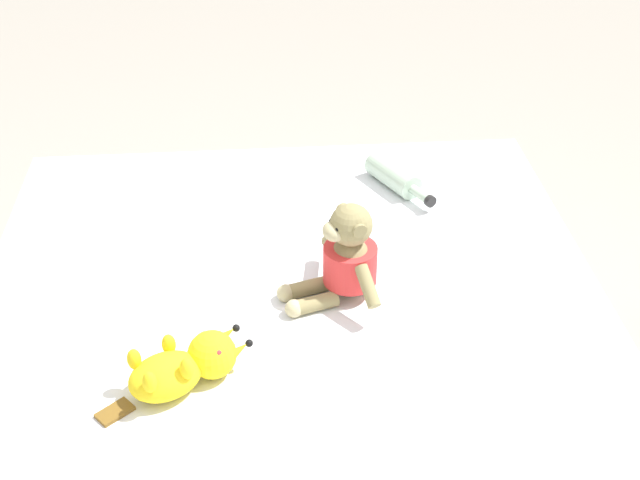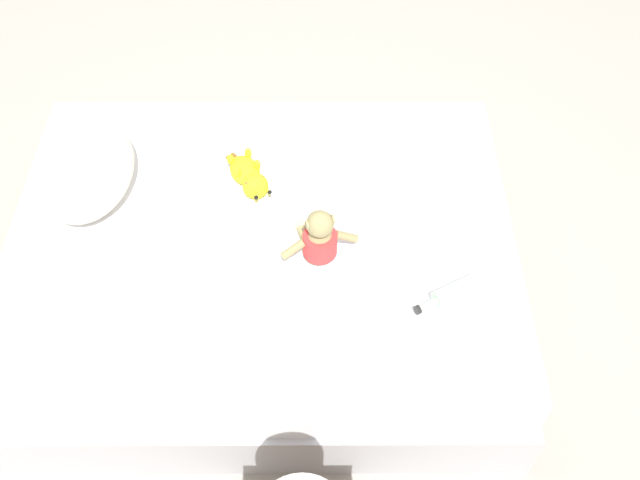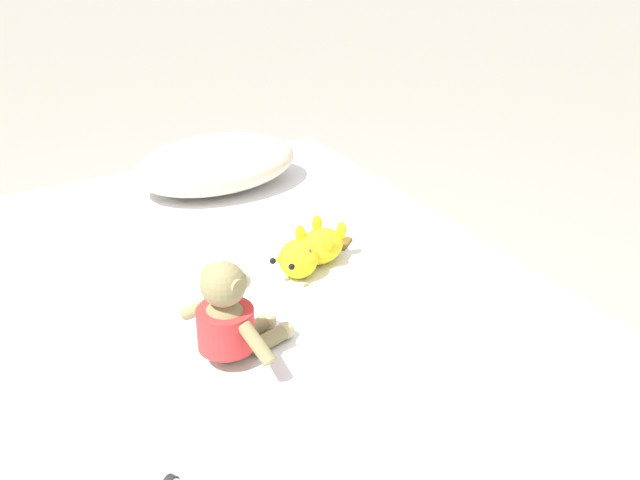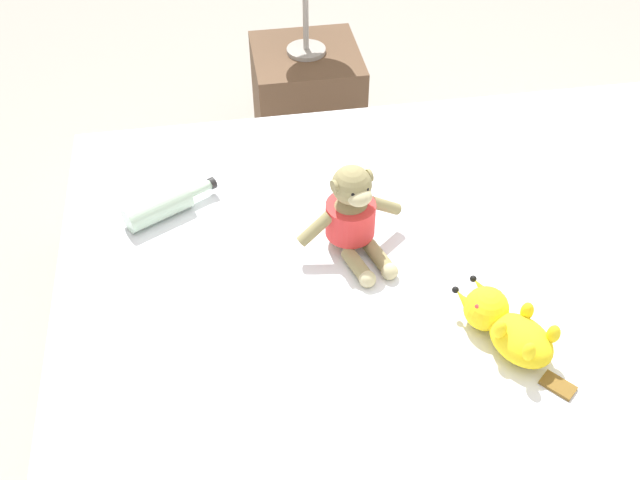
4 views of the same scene
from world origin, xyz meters
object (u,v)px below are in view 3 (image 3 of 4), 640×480
(bed, at_px, (245,382))
(plush_monkey, at_px, (229,319))
(pillow, at_px, (216,164))
(plush_yellow_creature, at_px, (311,251))

(bed, height_order, plush_monkey, plush_monkey)
(bed, distance_m, pillow, 0.78)
(pillow, xyz_separation_m, plush_yellow_creature, (-0.00, -0.62, -0.03))
(pillow, bearing_deg, bed, -108.87)
(bed, bearing_deg, plush_monkey, -119.35)
(pillow, relative_size, plush_monkey, 1.90)
(pillow, bearing_deg, plush_monkey, -111.58)
(plush_monkey, bearing_deg, pillow, 68.42)
(pillow, height_order, plush_monkey, plush_monkey)
(bed, xyz_separation_m, plush_yellow_creature, (0.23, 0.05, 0.30))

